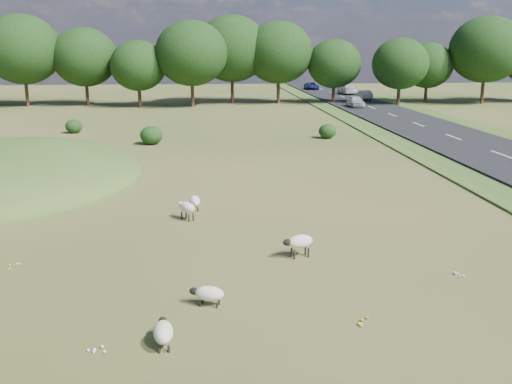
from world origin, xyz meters
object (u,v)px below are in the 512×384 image
sheep_5 (195,201)px  car_3 (355,101)px  sheep_0 (187,207)px  sheep_2 (163,332)px  sheep_3 (208,293)px  car_1 (311,86)px  car_4 (364,95)px  car_5 (347,89)px  sheep_4 (299,242)px

sheep_5 → car_3: 47.92m
sheep_5 → sheep_0: bearing=-16.3°
sheep_2 → sheep_3: bearing=-32.3°
sheep_2 → sheep_5: sheep_5 is taller
sheep_0 → car_3: 49.45m
sheep_5 → car_1: (18.91, 74.74, 0.45)m
sheep_3 → sheep_5: bearing=-69.5°
car_4 → car_5: bearing=-90.0°
car_4 → car_5: size_ratio=0.77×
sheep_3 → car_4: size_ratio=0.27×
sheep_2 → car_1: 89.45m
sheep_0 → car_5: (23.03, 65.64, 0.45)m
car_1 → sheep_2: bearing=-102.6°
car_3 → car_4: bearing=68.9°
car_3 → car_5: 20.43m
sheep_2 → sheep_4: 7.48m
sheep_2 → car_4: size_ratio=0.29×
sheep_2 → car_3: car_3 is taller
sheep_0 → car_3: car_3 is taller
sheep_2 → sheep_4: (4.43, 6.03, 0.17)m
sheep_4 → car_4: size_ratio=0.30×
sheep_4 → car_4: bearing=-124.1°
sheep_3 → car_5: size_ratio=0.21×
sheep_2 → car_5: car_5 is taller
sheep_2 → car_3: (19.45, 56.59, 0.52)m
sheep_2 → sheep_3: (1.14, 2.28, -0.03)m
sheep_0 → sheep_3: 8.80m
car_3 → car_5: bearing=79.3°
car_5 → sheep_5: bearing=70.5°
car_1 → car_4: bearing=-79.7°
sheep_3 → car_5: bearing=-89.4°
sheep_4 → sheep_3: bearing=31.9°
sheep_0 → sheep_3: sheep_0 is taller
sheep_2 → car_1: size_ratio=0.26×
sheep_5 → car_4: bearing=152.3°
sheep_4 → car_1: 82.66m
sheep_3 → sheep_4: bearing=-114.2°
sheep_5 → car_5: size_ratio=0.22×
sheep_3 → car_4: 67.87m
sheep_3 → sheep_0: bearing=-66.9°
sheep_0 → car_1: size_ratio=0.25×
sheep_0 → sheep_2: size_ratio=0.95×
sheep_4 → car_1: (15.02, 81.28, 0.29)m
sheep_3 → car_3: car_3 is taller
car_4 → sheep_4: bearing=72.7°
car_4 → car_5: car_5 is taller
car_1 → car_3: bearing=-90.0°
car_1 → sheep_0: bearing=-104.1°
car_4 → car_5: (0.00, 10.21, 0.10)m
sheep_4 → sheep_5: 7.61m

